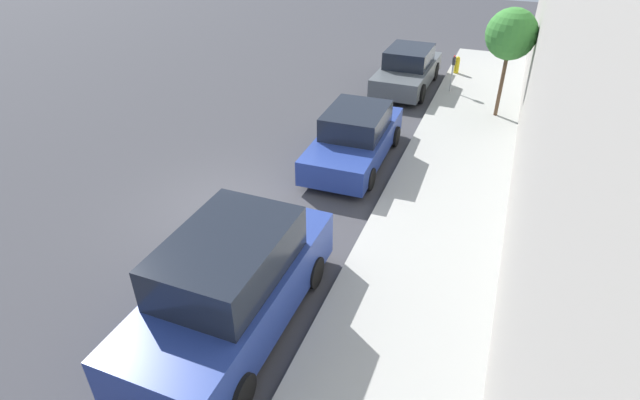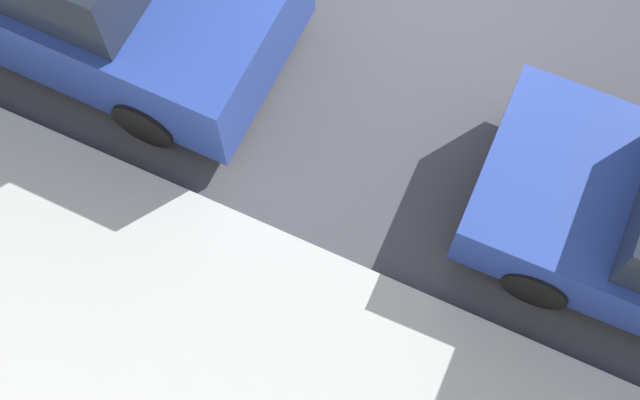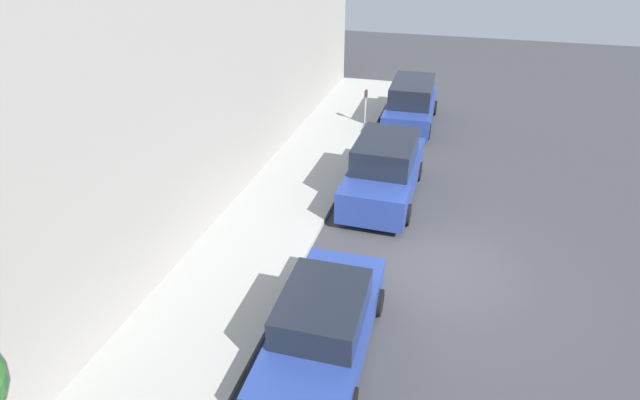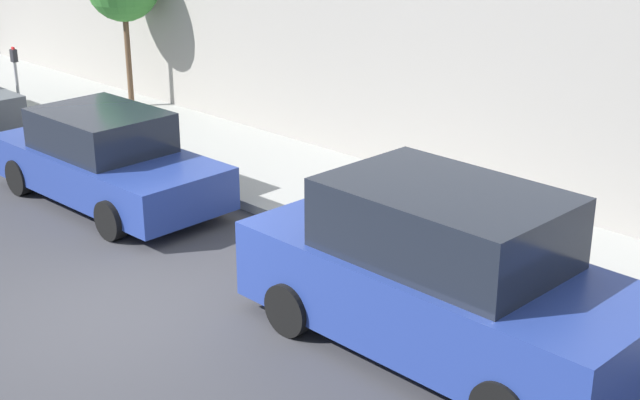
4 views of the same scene
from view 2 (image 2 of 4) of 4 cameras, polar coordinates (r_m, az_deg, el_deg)
The scene contains 1 object.
sidewalk at distance 8.09m, azimuth -5.73°, elevation -11.95°, with size 3.02×32.00×0.15m.
Camera 2 is at (5.92, 1.29, 8.01)m, focal length 50.00 mm.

